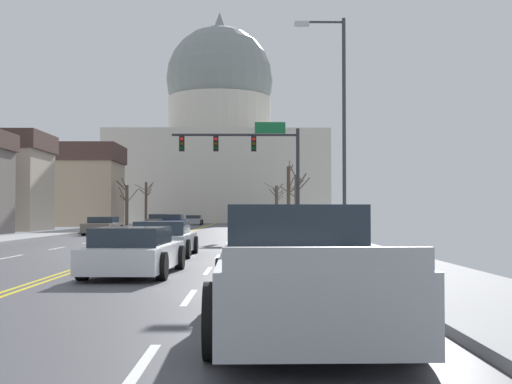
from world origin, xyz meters
TOP-DOWN VIEW (x-y plane):
  - ground at (0.00, -0.00)m, footprint 20.00×180.00m
  - signal_gantry at (4.80, 14.42)m, footprint 7.91×0.41m
  - street_lamp_right at (7.98, -0.85)m, footprint 1.96×0.24m
  - capitol_building at (0.00, 74.56)m, footprint 31.91×22.73m
  - sedan_near_00 at (5.13, 10.00)m, footprint 2.12×4.73m
  - sedan_near_01 at (5.28, 3.03)m, footprint 2.17×4.71m
  - sedan_near_02 at (1.60, -2.86)m, footprint 2.15×4.43m
  - sedan_near_03 at (1.78, -9.54)m, footprint 2.12×4.55m
  - pickup_truck_near_04 at (5.21, -16.65)m, footprint 2.35×5.79m
  - sedan_oncoming_00 at (-5.34, 18.54)m, footprint 2.18×4.49m
  - sedan_oncoming_01 at (-1.98, 29.98)m, footprint 2.08×4.50m
  - sedan_oncoming_02 at (-5.10, 42.61)m, footprint 2.09×4.64m
  - sedan_oncoming_03 at (-2.04, 51.68)m, footprint 2.11×4.35m
  - flank_building_02 at (-16.22, 44.82)m, footprint 13.62×7.57m
  - bare_tree_00 at (8.39, 36.04)m, footprint 1.66×1.55m
  - bare_tree_01 at (-7.94, 53.06)m, footprint 2.26×2.00m
  - bare_tree_02 at (8.00, 54.01)m, footprint 2.49×1.24m
  - bare_tree_04 at (8.34, 25.15)m, footprint 2.38×2.13m
  - bare_tree_05 at (-8.31, 42.49)m, footprint 2.27×2.16m
  - pedestrian_00 at (8.70, 1.99)m, footprint 0.35×0.34m
  - bicycle_parked at (7.73, -1.25)m, footprint 0.12×1.77m

SIDE VIEW (x-z plane):
  - ground at x=0.00m, z-range -0.08..0.12m
  - bicycle_parked at x=7.73m, z-range 0.06..0.91m
  - sedan_near_00 at x=5.13m, z-range -0.03..1.12m
  - sedan_near_03 at x=1.78m, z-range -0.03..1.13m
  - sedan_oncoming_03 at x=-2.04m, z-range -0.02..1.13m
  - sedan_oncoming_00 at x=-5.34m, z-range -0.03..1.17m
  - sedan_near_02 at x=1.60m, z-range -0.03..1.17m
  - sedan_near_01 at x=5.28m, z-range -0.03..1.20m
  - sedan_oncoming_02 at x=-5.10m, z-range -0.05..1.26m
  - sedan_oncoming_01 at x=-1.98m, z-range -0.05..1.28m
  - pickup_truck_near_04 at x=5.21m, z-range -0.08..1.54m
  - pedestrian_00 at x=8.70m, z-range 0.24..1.93m
  - bare_tree_05 at x=-8.31m, z-range -0.01..4.93m
  - bare_tree_04 at x=8.34m, z-range -0.01..4.97m
  - bare_tree_02 at x=8.00m, z-range 0.13..5.13m
  - bare_tree_01 at x=-7.94m, z-range 0.29..5.37m
  - bare_tree_00 at x=8.39m, z-range 0.00..6.25m
  - flank_building_02 at x=-16.22m, z-range 0.06..8.90m
  - signal_gantry at x=4.80m, z-range 1.68..8.65m
  - street_lamp_right at x=7.98m, z-range 0.84..9.66m
  - capitol_building at x=0.00m, z-range -4.35..28.54m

